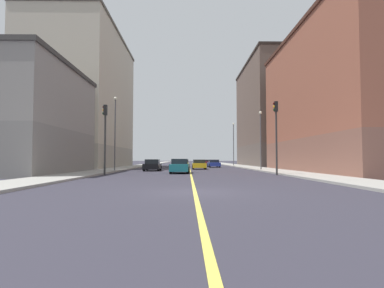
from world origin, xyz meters
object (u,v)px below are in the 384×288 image
Objects in this scene: street_lamp_left_near at (261,134)px; car_yellow at (199,164)px; car_maroon at (206,162)px; building_left_near at (350,100)px; traffic_light_left_near at (276,128)px; street_lamp_left_far at (233,140)px; traffic_light_right_near at (105,130)px; car_green at (198,164)px; building_right_midblock at (84,101)px; car_white at (185,162)px; building_left_mid at (276,115)px; car_teal at (180,166)px; street_lamp_right_near at (115,126)px; building_right_corner at (9,119)px; car_blue at (214,164)px; car_black at (152,165)px.

car_yellow is (-7.16, 5.62, -3.73)m from street_lamp_left_near.
building_left_near is at bearing -72.73° from car_maroon.
traffic_light_left_near is 0.80× the size of street_lamp_left_far.
street_lamp_left_near reaches higher than traffic_light_right_near.
street_lamp_left_far reaches higher than car_green.
building_left_near is 27.36m from street_lamp_left_far.
building_right_midblock reaches higher than car_yellow.
building_right_midblock is 29.70m from street_lamp_left_near.
street_lamp_left_near is 42.35m from car_white.
building_left_mid is 35.83m from traffic_light_left_near.
building_left_mid is at bearing 13.85° from street_lamp_left_far.
street_lamp_left_far is 1.75× the size of car_teal.
street_lamp_right_near reaches higher than car_green.
street_lamp_left_far is (15.89, 31.78, 1.04)m from traffic_light_right_near.
car_yellow is at bearing 149.00° from building_left_near.
street_lamp_right_near is 1.82× the size of car_white.
street_lamp_left_far is 1.79× the size of car_white.
building_right_corner reaches higher than street_lamp_right_near.
building_left_near is at bearing -54.96° from car_blue.
traffic_light_left_near is 17.10m from car_yellow.
car_maroon is (0.04, 23.42, -0.02)m from car_blue.
traffic_light_left_near is (24.62, -2.58, -1.03)m from building_right_corner.
car_maroon is at bearing 76.53° from traffic_light_right_near.
building_right_midblock reaches higher than car_teal.
traffic_light_right_near is at bearing -97.16° from car_white.
street_lamp_right_near is (-25.63, -26.00, -5.11)m from building_left_mid.
car_black is (-21.64, -24.02, -9.51)m from building_left_mid.
traffic_light_right_near is 1.51× the size of car_yellow.
car_maroon is (12.53, 40.24, -4.45)m from street_lamp_right_near.
building_left_near reaches higher than car_black.
street_lamp_left_near is 1.72× the size of car_yellow.
street_lamp_left_far is (16.87, 23.84, -0.07)m from street_lamp_right_near.
building_right_midblock is at bearing 156.76° from car_yellow.
car_green is at bearing 103.42° from traffic_light_left_near.
traffic_light_right_near is at bearing -103.47° from car_maroon.
car_yellow is at bearing -130.92° from building_left_mid.
building_right_corner reaches higher than car_yellow.
car_green is (-15.75, 19.02, -7.17)m from building_left_near.
car_white is at bearing 100.94° from car_blue.
car_teal is at bearing -121.22° from building_left_mid.
building_right_corner is 26.69m from street_lamp_left_near.
traffic_light_left_near reaches higher than car_blue.
building_right_midblock is 6.05× the size of car_yellow.
building_left_near is 1.05× the size of building_left_mid.
car_yellow reaches higher than car_maroon.
building_left_mid is at bearing 54.01° from traffic_light_right_near.
car_yellow is (-7.16, -16.20, -4.33)m from street_lamp_left_far.
building_left_mid reaches higher than car_white.
building_right_corner is at bearing -175.48° from car_teal.
traffic_light_right_near is 51.57m from car_white.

